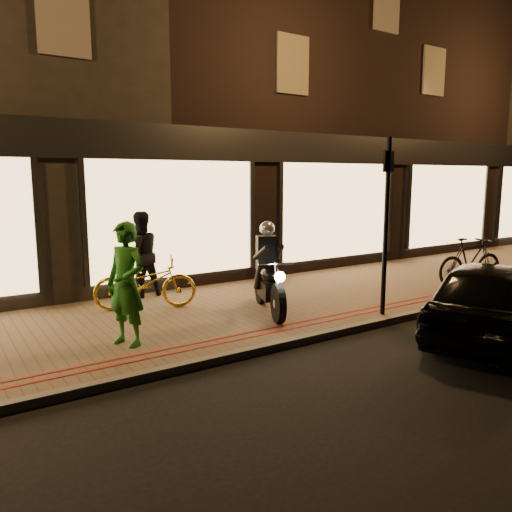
{
  "coord_description": "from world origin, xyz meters",
  "views": [
    {
      "loc": [
        -4.26,
        -5.53,
        2.47
      ],
      "look_at": [
        0.48,
        1.65,
        1.1
      ],
      "focal_mm": 35.0,
      "sensor_mm": 36.0,
      "label": 1
    }
  ],
  "objects_px": {
    "motorcycle": "(269,277)",
    "bicycle_gold": "(145,283)",
    "person_green": "(126,284)",
    "parked_car": "(491,298)",
    "sign_post": "(386,217)"
  },
  "relations": [
    {
      "from": "parked_car",
      "to": "motorcycle",
      "type": "bearing_deg",
      "value": 16.42
    },
    {
      "from": "motorcycle",
      "to": "sign_post",
      "type": "height_order",
      "value": "sign_post"
    },
    {
      "from": "bicycle_gold",
      "to": "person_green",
      "type": "bearing_deg",
      "value": 172.27
    },
    {
      "from": "motorcycle",
      "to": "person_green",
      "type": "xyz_separation_m",
      "value": [
        -2.65,
        -0.33,
        0.26
      ]
    },
    {
      "from": "person_green",
      "to": "parked_car",
      "type": "height_order",
      "value": "person_green"
    },
    {
      "from": "motorcycle",
      "to": "bicycle_gold",
      "type": "relative_size",
      "value": 1.03
    },
    {
      "from": "sign_post",
      "to": "person_green",
      "type": "distance_m",
      "value": 4.37
    },
    {
      "from": "bicycle_gold",
      "to": "person_green",
      "type": "distance_m",
      "value": 1.99
    },
    {
      "from": "person_green",
      "to": "parked_car",
      "type": "distance_m",
      "value": 5.47
    },
    {
      "from": "bicycle_gold",
      "to": "parked_car",
      "type": "height_order",
      "value": "parked_car"
    },
    {
      "from": "sign_post",
      "to": "person_green",
      "type": "xyz_separation_m",
      "value": [
        -4.21,
        0.88,
        -0.8
      ]
    },
    {
      "from": "person_green",
      "to": "parked_car",
      "type": "bearing_deg",
      "value": 36.02
    },
    {
      "from": "sign_post",
      "to": "motorcycle",
      "type": "bearing_deg",
      "value": 142.09
    },
    {
      "from": "sign_post",
      "to": "person_green",
      "type": "height_order",
      "value": "sign_post"
    },
    {
      "from": "motorcycle",
      "to": "person_green",
      "type": "bearing_deg",
      "value": -151.27
    }
  ]
}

